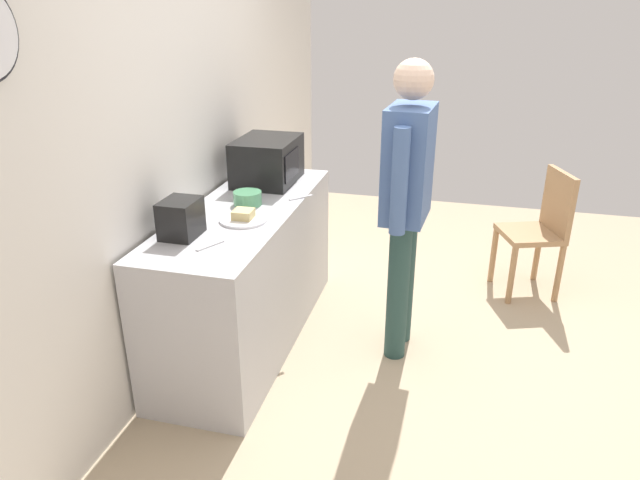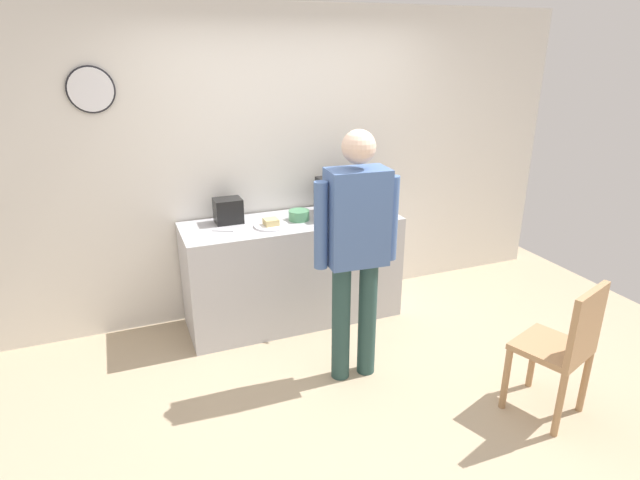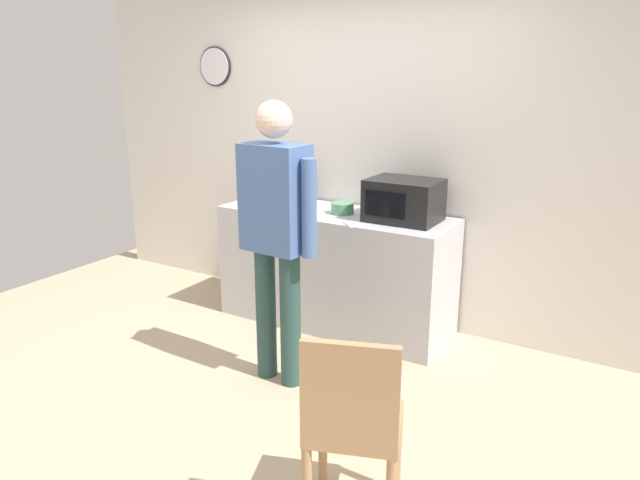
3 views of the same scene
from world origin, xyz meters
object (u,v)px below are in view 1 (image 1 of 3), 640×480
at_px(toaster, 181,218).
at_px(spoon_utensil, 210,245).
at_px(sandwich_plate, 243,218).
at_px(wooden_chair, 541,227).
at_px(salad_bowl, 248,198).
at_px(person_standing, 407,191).
at_px(fork_utensil, 301,197).
at_px(microwave, 268,160).

relative_size(toaster, spoon_utensil, 1.29).
xyz_separation_m(sandwich_plate, wooden_chair, (1.35, -1.78, -0.40)).
xyz_separation_m(toaster, wooden_chair, (1.64, -2.01, -0.48)).
distance_m(salad_bowl, person_standing, 0.96).
bearing_deg(spoon_utensil, salad_bowl, 3.83).
xyz_separation_m(salad_bowl, fork_utensil, (0.20, -0.28, -0.04)).
xyz_separation_m(microwave, toaster, (-1.04, 0.12, -0.05)).
xyz_separation_m(fork_utensil, person_standing, (-0.13, -0.67, 0.14)).
height_order(toaster, spoon_utensil, toaster).
bearing_deg(wooden_chair, sandwich_plate, 127.16).
distance_m(toaster, person_standing, 1.28).
bearing_deg(wooden_chair, microwave, 107.74).
bearing_deg(microwave, toaster, 173.20).
bearing_deg(toaster, fork_utensil, -30.23).
relative_size(microwave, sandwich_plate, 1.82).
bearing_deg(toaster, person_standing, -60.76).
bearing_deg(fork_utensil, person_standing, -100.99).
bearing_deg(toaster, microwave, -6.80).
xyz_separation_m(toaster, person_standing, (0.62, -1.11, 0.04)).
height_order(salad_bowl, person_standing, person_standing).
relative_size(salad_bowl, spoon_utensil, 1.02).
height_order(salad_bowl, wooden_chair, salad_bowl).
relative_size(microwave, toaster, 2.27).
height_order(microwave, fork_utensil, microwave).
relative_size(toaster, person_standing, 0.12).
bearing_deg(person_standing, sandwich_plate, 110.67).
height_order(toaster, wooden_chair, toaster).
bearing_deg(microwave, wooden_chair, -72.26).
bearing_deg(wooden_chair, person_standing, 138.51).
bearing_deg(wooden_chair, fork_utensil, 119.38).
relative_size(fork_utensil, spoon_utensil, 1.00).
bearing_deg(spoon_utensil, fork_utensil, -15.75).
bearing_deg(sandwich_plate, microwave, 8.39).
bearing_deg(salad_bowl, wooden_chair, -59.71).
distance_m(salad_bowl, fork_utensil, 0.35).
relative_size(toaster, fork_utensil, 1.29).
bearing_deg(person_standing, toaster, 119.24).
distance_m(microwave, fork_utensil, 0.45).
distance_m(toaster, wooden_chair, 2.64).
distance_m(fork_utensil, person_standing, 0.70).
xyz_separation_m(microwave, salad_bowl, (-0.48, -0.03, -0.11)).
bearing_deg(spoon_utensil, sandwich_plate, -4.83).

